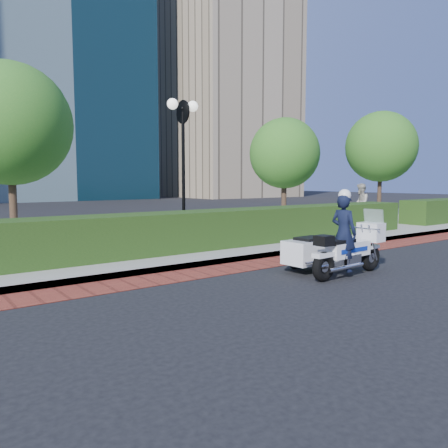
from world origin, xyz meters
TOP-DOWN VIEW (x-y plane):
  - ground at (0.00, 0.00)m, footprint 120.00×120.00m
  - brick_strip at (0.00, 1.50)m, footprint 60.00×1.00m
  - sidewalk at (0.00, 6.00)m, footprint 60.00×8.00m
  - hedge_main at (0.00, 3.60)m, footprint 18.00×1.20m
  - lamppost at (1.00, 5.20)m, footprint 1.02×0.70m
  - tree_b at (-3.50, 6.50)m, footprint 3.20×3.20m
  - tree_c at (6.50, 6.50)m, footprint 2.80×2.80m
  - tree_d at (13.00, 6.50)m, footprint 3.40×3.40m
  - tower_right at (28.00, 38.00)m, footprint 14.00×12.00m
  - police_motorcycle at (1.32, -0.26)m, footprint 2.22×1.57m
  - pedestrian at (9.62, 5.12)m, footprint 1.05×0.99m

SIDE VIEW (x-z plane):
  - ground at x=0.00m, z-range 0.00..0.00m
  - brick_strip at x=0.00m, z-range 0.00..0.01m
  - sidewalk at x=0.00m, z-range 0.00..0.15m
  - police_motorcycle at x=1.32m, z-range -0.28..1.51m
  - hedge_main at x=0.00m, z-range 0.15..1.15m
  - pedestrian at x=9.62m, z-range 0.15..1.86m
  - lamppost at x=1.00m, z-range 0.85..5.06m
  - tree_c at x=6.50m, z-range 0.90..5.20m
  - tree_b at x=-3.50m, z-range 0.99..5.88m
  - tree_d at x=13.00m, z-range 1.03..6.19m
  - tower_right at x=28.00m, z-range 0.00..28.00m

